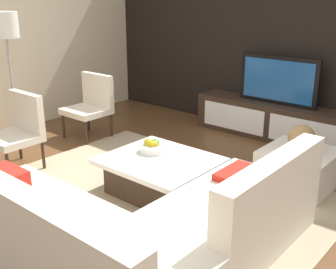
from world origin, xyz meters
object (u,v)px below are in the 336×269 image
floor_lamp (6,33)px  fruit_bowl (153,147)px  media_console (275,121)px  decorative_ball (302,138)px  accent_chair_near (19,127)px  accent_chair_far (91,102)px  coffee_table (160,175)px  sectional_couch (131,229)px  ottoman (298,168)px  television (278,80)px

floor_lamp → fruit_bowl: (2.30, 0.20, -1.03)m
media_console → decorative_ball: (0.89, -1.22, 0.29)m
accent_chair_near → accent_chair_far: 1.30m
fruit_bowl → decorative_ball: (1.17, 0.97, 0.10)m
media_console → fruit_bowl: fruit_bowl is taller
coffee_table → accent_chair_far: (-1.93, 0.74, 0.29)m
media_console → coffee_table: 2.30m
media_console → accent_chair_far: 2.56m
floor_lamp → accent_chair_far: size_ratio=1.98×
sectional_couch → accent_chair_near: bearing=168.4°
coffee_table → decorative_ball: decorative_ball is taller
ottoman → decorative_ball: 0.34m
sectional_couch → ottoman: sectional_couch is taller
media_console → coffee_table: media_console is taller
accent_chair_near → accent_chair_far: (-0.25, 1.27, -0.00)m
fruit_bowl → coffee_table: bearing=-28.4°
accent_chair_near → decorative_ball: bearing=26.9°
television → floor_lamp: floor_lamp is taller
accent_chair_near → ottoman: (2.67, 1.60, -0.29)m
accent_chair_near → floor_lamp: size_ratio=0.51×
decorative_ball → media_console: bearing=126.1°
sectional_couch → coffee_table: size_ratio=2.12×
television → sectional_couch: bearing=-81.5°
ottoman → fruit_bowl: fruit_bowl is taller
media_console → decorative_ball: size_ratio=8.37×
sectional_couch → decorative_ball: bearing=79.0°
accent_chair_far → coffee_table: bearing=-30.4°
floor_lamp → accent_chair_far: (0.56, 0.84, -0.97)m
media_console → accent_chair_near: (-1.78, -2.82, 0.24)m
ottoman → fruit_bowl: size_ratio=2.50×
fruit_bowl → decorative_ball: bearing=39.7°
fruit_bowl → decorative_ball: size_ratio=1.02×
media_console → accent_chair_far: bearing=-142.6°
television → accent_chair_near: 3.35m
accent_chair_near → decorative_ball: 3.11m
floor_lamp → decorative_ball: 3.78m
coffee_table → accent_chair_far: bearing=158.9°
accent_chair_near → fruit_bowl: 1.62m
floor_lamp → accent_chair_near: bearing=-28.2°
accent_chair_near → accent_chair_far: bearing=97.1°
sectional_couch → accent_chair_far: bearing=145.4°
television → fruit_bowl: size_ratio=3.97×
fruit_bowl → ottoman: bearing=39.7°
sectional_couch → floor_lamp: floor_lamp is taller
television → accent_chair_far: bearing=-142.5°
media_console → floor_lamp: bearing=-137.2°
television → accent_chair_near: television is taller
coffee_table → accent_chair_near: bearing=-162.6°
fruit_bowl → floor_lamp: bearing=-175.2°
television → accent_chair_near: (-1.78, -2.82, -0.33)m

